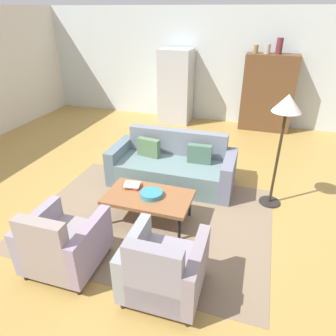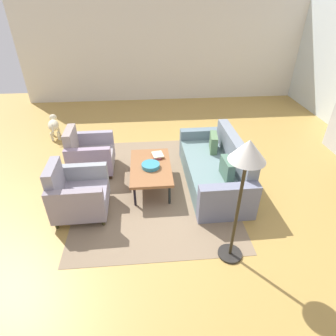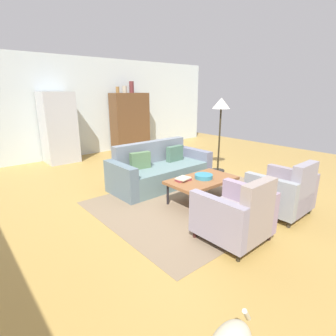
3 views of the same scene
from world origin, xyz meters
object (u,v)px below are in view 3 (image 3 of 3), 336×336
at_px(couch, 159,171).
at_px(vase_tall, 118,90).
at_px(book_stack, 183,179).
at_px(vase_small, 132,87).
at_px(cabinet, 130,122).
at_px(floor_lamp, 221,110).
at_px(armchair_left, 237,217).
at_px(armchair_right, 284,194).
at_px(vase_round, 125,89).
at_px(refrigerator, 59,128).
at_px(fruit_bowl, 204,176).
at_px(coffee_table, 202,181).

xyz_separation_m(couch, vase_tall, (1.00, 3.24, 1.60)).
xyz_separation_m(book_stack, vase_small, (1.80, 4.29, 1.53)).
bearing_deg(cabinet, floor_lamp, -85.76).
bearing_deg(cabinet, vase_small, -2.71).
relative_size(armchair_left, floor_lamp, 0.51).
bearing_deg(armchair_right, book_stack, 123.90).
xyz_separation_m(vase_round, vase_small, (0.25, 0.00, 0.07)).
bearing_deg(couch, refrigerator, -75.00).
distance_m(armchair_right, cabinet, 5.68).
bearing_deg(armchair_left, fruit_bowl, 60.14).
xyz_separation_m(armchair_right, vase_round, (0.64, 5.59, 1.56)).
xyz_separation_m(couch, coffee_table, (0.00, -1.19, 0.09)).
distance_m(coffee_table, vase_tall, 4.78).
bearing_deg(cabinet, coffee_table, -107.46).
bearing_deg(vase_tall, cabinet, 0.68).
distance_m(vase_small, floor_lamp, 3.48).
distance_m(couch, refrigerator, 3.33).
relative_size(coffee_table, vase_small, 3.46).
distance_m(fruit_bowl, vase_small, 4.90).
bearing_deg(armchair_left, couch, 74.80).
bearing_deg(coffee_table, vase_round, 74.31).
xyz_separation_m(cabinet, vase_round, (-0.15, -0.00, 1.00)).
relative_size(armchair_right, refrigerator, 0.48).
xyz_separation_m(armchair_right, fruit_bowl, (-0.56, 1.17, 0.11)).
bearing_deg(vase_tall, vase_small, 0.00).
bearing_deg(cabinet, fruit_bowl, -106.92).
bearing_deg(couch, coffee_table, 89.25).
bearing_deg(vase_round, fruit_bowl, -105.15).
height_order(couch, fruit_bowl, couch).
relative_size(cabinet, vase_round, 8.60).
relative_size(couch, coffee_table, 1.76).
relative_size(couch, vase_round, 10.09).
relative_size(armchair_left, cabinet, 0.49).
height_order(couch, refrigerator, refrigerator).
relative_size(book_stack, floor_lamp, 0.16).
xyz_separation_m(vase_round, floor_lamp, (0.41, -3.44, -0.46)).
bearing_deg(armchair_right, coffee_table, 116.35).
height_order(cabinet, floor_lamp, cabinet).
bearing_deg(floor_lamp, refrigerator, 127.25).
distance_m(book_stack, cabinet, 4.64).
distance_m(armchair_left, vase_round, 6.09).
bearing_deg(vase_small, armchair_right, -99.07).
xyz_separation_m(fruit_bowl, book_stack, (-0.35, 0.14, -0.01)).
distance_m(coffee_table, fruit_bowl, 0.08).
distance_m(armchair_left, vase_small, 6.19).
xyz_separation_m(fruit_bowl, vase_small, (1.45, 4.43, 1.52)).
relative_size(couch, refrigerator, 1.14).
bearing_deg(floor_lamp, fruit_bowl, -148.35).
bearing_deg(vase_tall, armchair_left, -105.89).
bearing_deg(book_stack, vase_small, 67.20).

